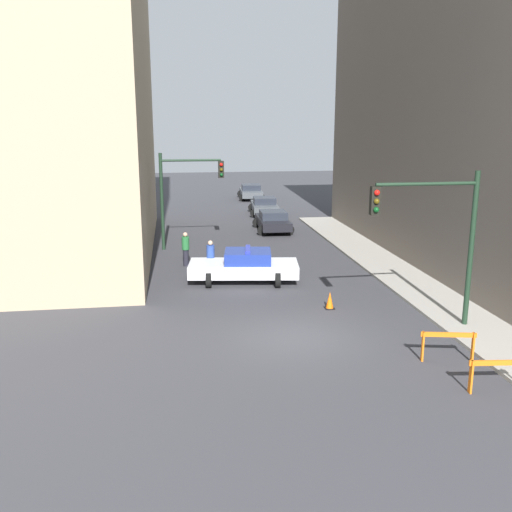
% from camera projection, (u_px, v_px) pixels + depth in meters
% --- Properties ---
extents(ground_plane, '(120.00, 120.00, 0.00)m').
position_uv_depth(ground_plane, '(295.00, 337.00, 18.62)').
color(ground_plane, '#38383D').
extents(sidewalk_right, '(2.40, 44.00, 0.12)m').
position_uv_depth(sidewalk_right, '(473.00, 325.00, 19.49)').
color(sidewalk_right, '#9E998E').
rests_on(sidewalk_right, ground_plane).
extents(traffic_light_near, '(3.64, 0.35, 5.20)m').
position_uv_depth(traffic_light_near, '(440.00, 227.00, 18.49)').
color(traffic_light_near, black).
rests_on(traffic_light_near, sidewalk_right).
extents(traffic_light_far, '(3.44, 0.35, 5.20)m').
position_uv_depth(traffic_light_far, '(182.00, 187.00, 30.48)').
color(traffic_light_far, black).
rests_on(traffic_light_far, ground_plane).
extents(police_car, '(4.91, 2.77, 1.52)m').
position_uv_depth(police_car, '(245.00, 266.00, 24.73)').
color(police_car, white).
rests_on(police_car, ground_plane).
extents(parked_car_near, '(2.36, 4.35, 1.31)m').
position_uv_depth(parked_car_near, '(273.00, 221.00, 36.08)').
color(parked_car_near, black).
rests_on(parked_car_near, ground_plane).
extents(parked_car_mid, '(2.49, 4.43, 1.31)m').
position_uv_depth(parked_car_mid, '(264.00, 206.00, 42.40)').
color(parked_car_mid, '#474C51').
rests_on(parked_car_mid, ground_plane).
extents(parked_car_far, '(2.44, 4.40, 1.31)m').
position_uv_depth(parked_car_far, '(251.00, 191.00, 50.64)').
color(parked_car_far, '#474C51').
rests_on(parked_car_far, ground_plane).
extents(pedestrian_crossing, '(0.42, 0.42, 1.66)m').
position_uv_depth(pedestrian_crossing, '(211.00, 258.00, 25.58)').
color(pedestrian_crossing, '#382D23').
rests_on(pedestrian_crossing, ground_plane).
extents(pedestrian_corner, '(0.48, 0.48, 1.66)m').
position_uv_depth(pedestrian_corner, '(186.00, 249.00, 27.42)').
color(pedestrian_corner, black).
rests_on(pedestrian_corner, ground_plane).
extents(barrier_front, '(1.60, 0.32, 0.90)m').
position_uv_depth(barrier_front, '(499.00, 370.00, 14.68)').
color(barrier_front, orange).
rests_on(barrier_front, ground_plane).
extents(barrier_mid, '(1.58, 0.46, 0.90)m').
position_uv_depth(barrier_mid, '(448.00, 342.00, 16.59)').
color(barrier_mid, orange).
rests_on(barrier_mid, ground_plane).
extents(traffic_cone, '(0.36, 0.36, 0.66)m').
position_uv_depth(traffic_cone, '(330.00, 301.00, 21.31)').
color(traffic_cone, black).
rests_on(traffic_cone, ground_plane).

